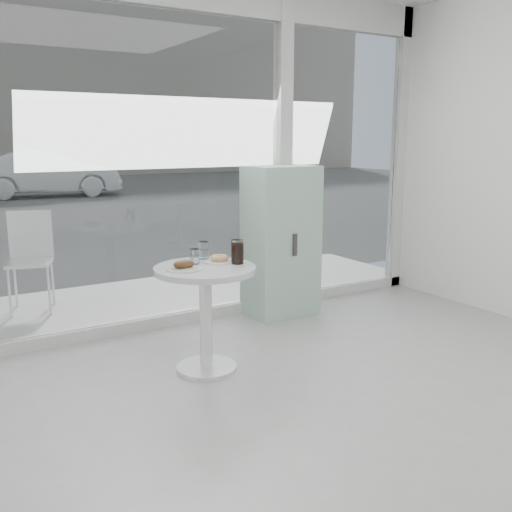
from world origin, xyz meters
TOP-DOWN VIEW (x-y plane):
  - ground at (0.00, 0.00)m, footprint 6.00×6.00m
  - storefront at (0.07, 3.00)m, footprint 5.00×0.14m
  - main_table at (-0.50, 1.90)m, footprint 0.72×0.72m
  - patio_deck at (0.00, 3.80)m, footprint 5.60×1.60m
  - mint_cabinet at (0.73, 2.77)m, footprint 0.66×0.46m
  - patio_chair at (-1.29, 4.01)m, footprint 0.51×0.51m
  - car_silver at (1.28, 15.52)m, footprint 4.12×1.88m
  - plate_fritter at (-0.66, 1.89)m, footprint 0.25×0.25m
  - plate_donut at (-0.34, 1.97)m, footprint 0.22×0.22m
  - water_tumbler_a at (-0.52, 2.02)m, footprint 0.07×0.07m
  - water_tumbler_b at (-0.39, 2.15)m, footprint 0.08×0.08m
  - cola_glass at (-0.25, 1.87)m, footprint 0.09×0.09m

SIDE VIEW (x-z plane):
  - ground at x=0.00m, z-range 0.00..0.00m
  - patio_deck at x=0.00m, z-range 0.00..0.05m
  - main_table at x=-0.50m, z-range 0.17..0.94m
  - patio_chair at x=-1.29m, z-range 0.11..1.05m
  - car_silver at x=1.28m, z-range 0.00..1.31m
  - mint_cabinet at x=0.73m, z-range 0.00..1.41m
  - plate_donut at x=-0.34m, z-range 0.76..0.82m
  - plate_fritter at x=-0.66m, z-range 0.76..0.83m
  - water_tumbler_a at x=-0.52m, z-range 0.76..0.87m
  - water_tumbler_b at x=-0.39m, z-range 0.76..0.89m
  - cola_glass at x=-0.25m, z-range 0.77..0.94m
  - storefront at x=0.07m, z-range 0.21..3.21m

